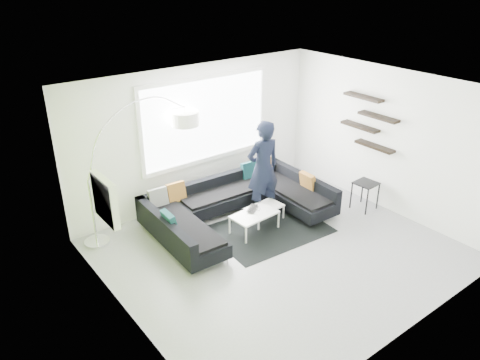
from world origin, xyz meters
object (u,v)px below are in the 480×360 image
at_px(arc_lamp, 88,181).
at_px(side_table, 365,196).
at_px(coffee_table, 260,217).
at_px(sectional_sofa, 240,208).
at_px(person, 263,168).
at_px(laptop, 255,209).

distance_m(arc_lamp, side_table, 5.28).
bearing_deg(coffee_table, side_table, -23.52).
relative_size(sectional_sofa, arc_lamp, 1.39).
bearing_deg(sectional_sofa, side_table, -22.64).
bearing_deg(coffee_table, person, 40.90).
relative_size(coffee_table, person, 0.58).
bearing_deg(arc_lamp, person, -15.67).
relative_size(side_table, person, 0.30).
xyz_separation_m(sectional_sofa, person, (0.59, 0.05, 0.64)).
height_order(side_table, person, person).
bearing_deg(arc_lamp, coffee_table, -24.72).
relative_size(arc_lamp, side_table, 4.25).
bearing_deg(sectional_sofa, person, 6.67).
xyz_separation_m(person, laptop, (-0.47, -0.35, -0.58)).
xyz_separation_m(coffee_table, side_table, (2.11, -0.74, 0.10)).
bearing_deg(coffee_table, laptop, 161.11).
bearing_deg(arc_lamp, side_table, -22.01).
height_order(sectional_sofa, side_table, sectional_sofa).
bearing_deg(person, laptop, 43.26).
height_order(sectional_sofa, coffee_table, sectional_sofa).
bearing_deg(person, sectional_sofa, 11.32).
bearing_deg(side_table, laptop, 160.74).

